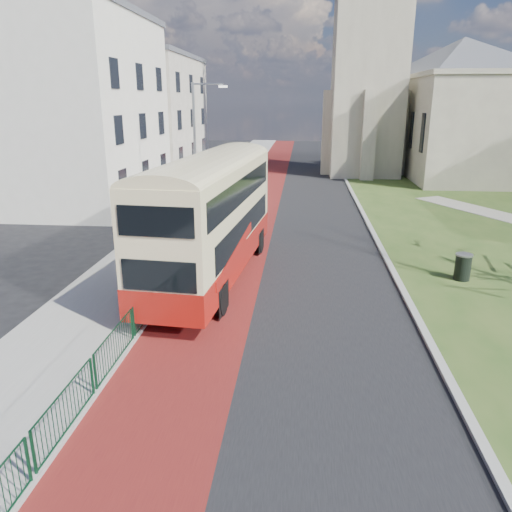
# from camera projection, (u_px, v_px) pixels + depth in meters

# --- Properties ---
(ground) EXTENTS (160.00, 160.00, 0.00)m
(ground) POSITION_uv_depth(u_px,v_px,m) (224.00, 360.00, 14.32)
(ground) COLOR black
(ground) RESTS_ON ground
(road_carriageway) EXTENTS (9.00, 120.00, 0.01)m
(road_carriageway) POSITION_uv_depth(u_px,v_px,m) (292.00, 212.00, 33.18)
(road_carriageway) COLOR black
(road_carriageway) RESTS_ON ground
(bus_lane) EXTENTS (3.40, 120.00, 0.01)m
(bus_lane) POSITION_uv_depth(u_px,v_px,m) (252.00, 211.00, 33.42)
(bus_lane) COLOR #591414
(bus_lane) RESTS_ON ground
(pavement_west) EXTENTS (4.00, 120.00, 0.12)m
(pavement_west) POSITION_uv_depth(u_px,v_px,m) (196.00, 209.00, 33.74)
(pavement_west) COLOR gray
(pavement_west) RESTS_ON ground
(kerb_west) EXTENTS (0.25, 120.00, 0.13)m
(kerb_west) POSITION_uv_depth(u_px,v_px,m) (225.00, 210.00, 33.56)
(kerb_west) COLOR #999993
(kerb_west) RESTS_ON ground
(kerb_east) EXTENTS (0.25, 80.00, 0.13)m
(kerb_east) POSITION_uv_depth(u_px,v_px,m) (359.00, 206.00, 34.66)
(kerb_east) COLOR #999993
(kerb_east) RESTS_ON ground
(pedestrian_railing) EXTENTS (0.07, 24.00, 1.12)m
(pedestrian_railing) POSITION_uv_depth(u_px,v_px,m) (161.00, 288.00, 18.21)
(pedestrian_railing) COLOR #0C381F
(pedestrian_railing) RESTS_ON ground
(gothic_church) EXTENTS (16.38, 18.00, 40.00)m
(gothic_church) POSITION_uv_depth(u_px,v_px,m) (422.00, 31.00, 45.38)
(gothic_church) COLOR gray
(gothic_church) RESTS_ON ground
(street_block_near) EXTENTS (10.30, 14.30, 13.00)m
(street_block_near) POSITION_uv_depth(u_px,v_px,m) (71.00, 109.00, 34.50)
(street_block_near) COLOR silver
(street_block_near) RESTS_ON ground
(street_block_far) EXTENTS (10.30, 16.30, 11.50)m
(street_block_far) POSITION_uv_depth(u_px,v_px,m) (143.00, 114.00, 49.92)
(street_block_far) COLOR #B7AE9B
(street_block_far) RESTS_ON ground
(streetlamp) EXTENTS (2.13, 0.18, 8.00)m
(streetlamp) POSITION_uv_depth(u_px,v_px,m) (197.00, 143.00, 30.42)
(streetlamp) COLOR gray
(streetlamp) RESTS_ON pavement_west
(bus) EXTENTS (3.77, 11.92, 4.90)m
(bus) POSITION_uv_depth(u_px,v_px,m) (211.00, 213.00, 20.03)
(bus) COLOR #9B140E
(bus) RESTS_ON ground
(litter_bin) EXTENTS (0.83, 0.83, 1.10)m
(litter_bin) POSITION_uv_depth(u_px,v_px,m) (463.00, 267.00, 20.42)
(litter_bin) COLOR black
(litter_bin) RESTS_ON grass_green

